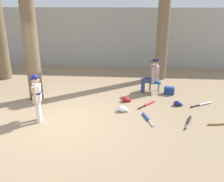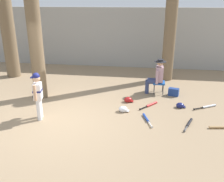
{
  "view_description": "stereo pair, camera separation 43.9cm",
  "coord_description": "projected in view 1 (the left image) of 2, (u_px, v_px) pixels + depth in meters",
  "views": [
    {
      "loc": [
        1.84,
        -5.7,
        3.07
      ],
      "look_at": [
        1.34,
        0.55,
        0.75
      ],
      "focal_mm": 39.63,
      "sensor_mm": 36.0,
      "label": 1
    },
    {
      "loc": [
        2.28,
        -5.65,
        3.07
      ],
      "look_at": [
        1.34,
        0.55,
        0.75
      ],
      "focal_mm": 39.63,
      "sensor_mm": 36.0,
      "label": 2
    }
  ],
  "objects": [
    {
      "name": "ground_plane",
      "position": [
        60.0,
        123.0,
        6.54
      ],
      "size": [
        60.0,
        60.0,
        0.0
      ],
      "primitive_type": "plane",
      "color": "#937A5B"
    },
    {
      "name": "concrete_back_wall",
      "position": [
        94.0,
        37.0,
        11.83
      ],
      "size": [
        18.0,
        0.36,
        2.76
      ],
      "primitive_type": "cube",
      "color": "#9E9E99",
      "rests_on": "ground"
    },
    {
      "name": "tree_near_player",
      "position": [
        29.0,
        23.0,
        7.33
      ],
      "size": [
        0.71,
        0.71,
        5.59
      ],
      "color": "brown",
      "rests_on": "ground"
    },
    {
      "name": "tree_behind_spectator",
      "position": [
        164.0,
        20.0,
        9.51
      ],
      "size": [
        0.78,
        0.78,
        5.47
      ],
      "color": "brown",
      "rests_on": "ground"
    },
    {
      "name": "young_ballplayer",
      "position": [
        37.0,
        95.0,
        6.43
      ],
      "size": [
        0.41,
        0.57,
        1.31
      ],
      "color": "white",
      "rests_on": "ground"
    },
    {
      "name": "folding_stool",
      "position": [
        155.0,
        82.0,
        8.64
      ],
      "size": [
        0.4,
        0.4,
        0.41
      ],
      "color": "#194C9E",
      "rests_on": "ground"
    },
    {
      "name": "seated_spectator",
      "position": [
        152.0,
        74.0,
        8.56
      ],
      "size": [
        0.67,
        0.53,
        1.2
      ],
      "color": "navy",
      "rests_on": "ground"
    },
    {
      "name": "handbag_beside_stool",
      "position": [
        169.0,
        91.0,
        8.52
      ],
      "size": [
        0.38,
        0.27,
        0.26
      ],
      "primitive_type": "cube",
      "rotation": [
        0.0,
        0.0,
        -0.27
      ],
      "color": "navy",
      "rests_on": "ground"
    },
    {
      "name": "bat_wood_tan",
      "position": [
        218.0,
        124.0,
        6.44
      ],
      "size": [
        0.72,
        0.18,
        0.07
      ],
      "color": "tan",
      "rests_on": "ground"
    },
    {
      "name": "bat_black_composite",
      "position": [
        188.0,
        121.0,
        6.59
      ],
      "size": [
        0.33,
        0.72,
        0.07
      ],
      "color": "black",
      "rests_on": "ground"
    },
    {
      "name": "bat_red_barrel",
      "position": [
        148.0,
        104.0,
        7.68
      ],
      "size": [
        0.54,
        0.66,
        0.07
      ],
      "color": "red",
      "rests_on": "ground"
    },
    {
      "name": "bat_aluminum_silver",
      "position": [
        204.0,
        104.0,
        7.67
      ],
      "size": [
        0.74,
        0.48,
        0.07
      ],
      "color": "#B7BCC6",
      "rests_on": "ground"
    },
    {
      "name": "bat_blue_youth",
      "position": [
        147.0,
        118.0,
        6.77
      ],
      "size": [
        0.3,
        0.76,
        0.07
      ],
      "color": "#2347AD",
      "rests_on": "ground"
    },
    {
      "name": "batting_helmet_red",
      "position": [
        126.0,
        99.0,
        7.91
      ],
      "size": [
        0.3,
        0.23,
        0.17
      ],
      "color": "#A81919",
      "rests_on": "ground"
    },
    {
      "name": "batting_helmet_navy",
      "position": [
        177.0,
        104.0,
        7.6
      ],
      "size": [
        0.28,
        0.22,
        0.16
      ],
      "color": "navy",
      "rests_on": "ground"
    },
    {
      "name": "batting_helmet_white",
      "position": [
        122.0,
        109.0,
        7.21
      ],
      "size": [
        0.31,
        0.24,
        0.18
      ],
      "color": "silver",
      "rests_on": "ground"
    }
  ]
}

